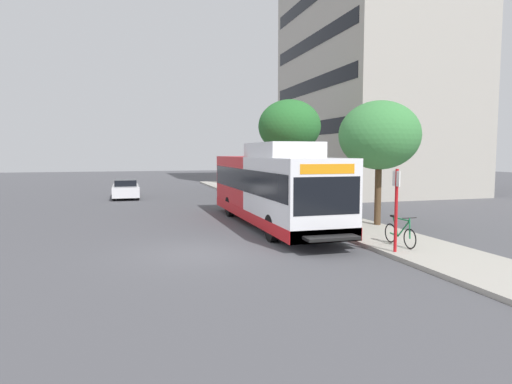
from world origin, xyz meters
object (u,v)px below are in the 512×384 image
(street_tree_near_stop, at_px, (379,136))
(street_tree_mid_block, at_px, (289,127))
(transit_bus, at_px, (271,187))
(bus_stop_sign_pole, at_px, (396,204))
(bicycle_parked, at_px, (400,233))
(parked_car_far_lane, at_px, (126,189))

(street_tree_near_stop, height_order, street_tree_mid_block, street_tree_mid_block)
(street_tree_mid_block, bearing_deg, transit_bus, -116.04)
(transit_bus, bearing_deg, street_tree_near_stop, -24.56)
(bus_stop_sign_pole, xyz_separation_m, bicycle_parked, (0.70, 0.77, -1.09))
(street_tree_near_stop, relative_size, parked_car_far_lane, 1.18)
(street_tree_near_stop, height_order, parked_car_far_lane, street_tree_near_stop)
(transit_bus, xyz_separation_m, parked_car_far_lane, (-6.20, 14.45, -1.04))
(bicycle_parked, bearing_deg, transit_bus, 112.96)
(street_tree_near_stop, xyz_separation_m, parked_car_far_lane, (-10.40, 16.36, -3.31))
(transit_bus, distance_m, parked_car_far_lane, 15.75)
(bus_stop_sign_pole, height_order, street_tree_mid_block, street_tree_mid_block)
(bus_stop_sign_pole, bearing_deg, street_tree_near_stop, 64.13)
(transit_bus, bearing_deg, bus_stop_sign_pole, -74.74)
(parked_car_far_lane, bearing_deg, bicycle_parked, -66.86)
(transit_bus, relative_size, bus_stop_sign_pole, 4.71)
(street_tree_near_stop, relative_size, street_tree_mid_block, 0.83)
(transit_bus, bearing_deg, bicycle_parked, -67.04)
(bicycle_parked, relative_size, parked_car_far_lane, 0.39)
(bicycle_parked, bearing_deg, parked_car_far_lane, 113.14)
(transit_bus, height_order, bicycle_parked, transit_bus)
(street_tree_near_stop, bearing_deg, transit_bus, 155.44)
(bus_stop_sign_pole, xyz_separation_m, street_tree_near_stop, (2.35, 4.85, 2.32))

